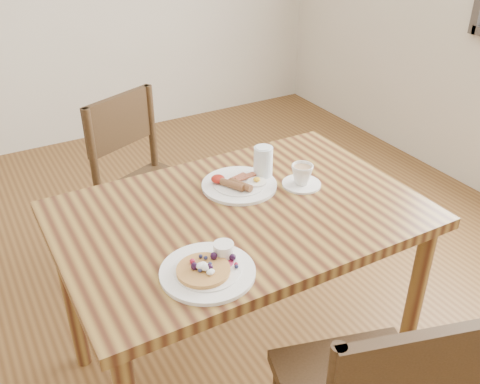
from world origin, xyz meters
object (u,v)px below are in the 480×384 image
Objects in this scene: chair_far at (146,182)px; breakfast_plate at (238,184)px; teacup_saucer at (302,176)px; pancake_plate at (208,269)px; water_glass at (263,163)px; dining_table at (240,234)px.

breakfast_plate is (0.13, -0.64, 0.27)m from chair_far.
chair_far is 0.86m from teacup_saucer.
water_glass reaches higher than pancake_plate.
teacup_saucer is (0.20, -0.10, 0.02)m from breakfast_plate.
chair_far reaches higher than breakfast_plate.
pancake_plate is at bearing -129.34° from breakfast_plate.
water_glass is at bearing 43.01° from pancake_plate.
breakfast_plate is 0.12m from water_glass.
dining_table is 0.29m from water_glass.
teacup_saucer reaches higher than breakfast_plate.
pancake_plate is 0.59m from teacup_saucer.
chair_far is 1.07m from pancake_plate.
chair_far is at bearing 79.90° from pancake_plate.
dining_table is 1.36× the size of chair_far.
water_glass is (0.11, 0.02, 0.05)m from breakfast_plate.
teacup_saucer is 1.14× the size of water_glass.
water_glass is (0.42, 0.39, 0.05)m from pancake_plate.
breakfast_plate is 0.23m from teacup_saucer.
water_glass is (0.24, -0.62, 0.32)m from chair_far.
pancake_plate reaches higher than dining_table.
breakfast_plate is 1.93× the size of teacup_saucer.
teacup_saucer is 0.15m from water_glass.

